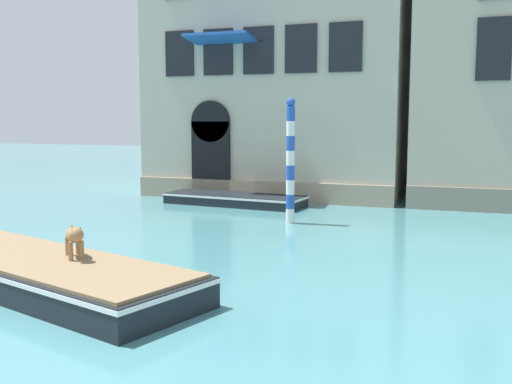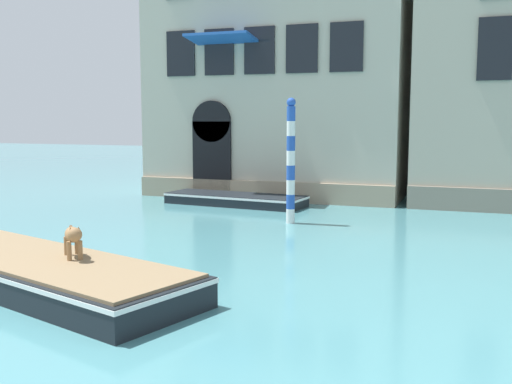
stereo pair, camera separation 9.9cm
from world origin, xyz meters
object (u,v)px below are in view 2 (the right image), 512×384
Objects in this scene: mooring_pole_0 at (291,160)px; dog_on_deck at (73,236)px; boat_moored_near_palazzo at (235,199)px; boat_foreground at (24,267)px.

dog_on_deck is at bearing -102.11° from mooring_pole_0.
dog_on_deck is 0.14× the size of boat_moored_near_palazzo.
boat_foreground reaches higher than boat_moored_near_palazzo.
mooring_pole_0 is at bearing 124.46° from dog_on_deck.
boat_foreground is 1.56× the size of boat_moored_near_palazzo.
mooring_pole_0 is (1.81, 8.43, 0.94)m from dog_on_deck.
boat_foreground is at bearing -109.88° from mooring_pole_0.
boat_foreground is 9.09m from mooring_pole_0.
boat_foreground is at bearing -83.89° from boat_moored_near_palazzo.
dog_on_deck reaches higher than boat_foreground.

